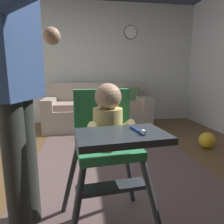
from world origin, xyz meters
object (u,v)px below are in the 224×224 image
at_px(high_chair, 107,134).
at_px(toy_ball, 207,140).
at_px(adult_standing, 15,86).
at_px(wall_clock, 130,32).
at_px(couch, 98,111).

bearing_deg(high_chair, toy_ball, 123.58).
bearing_deg(toy_ball, adult_standing, -151.05).
bearing_deg(wall_clock, adult_standing, -115.04).
xyz_separation_m(couch, adult_standing, (-0.67, -2.56, 0.62)).
bearing_deg(couch, high_chair, -2.91).
xyz_separation_m(adult_standing, toy_ball, (2.11, 1.17, -0.84)).
bearing_deg(toy_ball, couch, 136.07).
xyz_separation_m(high_chair, toy_ball, (1.58, 1.31, -0.56)).
bearing_deg(couch, adult_standing, -14.74).
bearing_deg(adult_standing, toy_ball, 43.47).
relative_size(toy_ball, wall_clock, 0.79).
xyz_separation_m(couch, toy_ball, (1.44, -1.39, -0.22)).
xyz_separation_m(couch, high_chair, (-0.14, -2.70, 0.34)).
bearing_deg(adult_standing, high_chair, -0.39).
distance_m(high_chair, adult_standing, 0.62).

